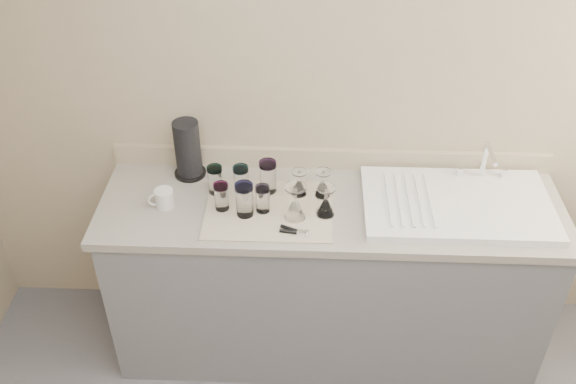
{
  "coord_description": "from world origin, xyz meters",
  "views": [
    {
      "loc": [
        -0.1,
        -1.03,
        2.66
      ],
      "look_at": [
        -0.19,
        1.15,
        1.0
      ],
      "focal_mm": 40.0,
      "sensor_mm": 36.0,
      "label": 1
    }
  ],
  "objects_px": {
    "goblet_back_left": "(299,186)",
    "goblet_front_left": "(295,207)",
    "sink_unit": "(457,204)",
    "tumbler_teal": "(215,180)",
    "goblet_back_right": "(323,187)",
    "paper_towel_roll": "(188,150)",
    "tumbler_cyan": "(241,180)",
    "can_opener": "(294,231)",
    "tumbler_magenta": "(221,196)",
    "goblet_front_right": "(326,205)",
    "tumbler_blue": "(244,199)",
    "white_mug": "(164,198)",
    "tumbler_lavender": "(263,199)",
    "tumbler_purple": "(268,177)"
  },
  "relations": [
    {
      "from": "can_opener",
      "to": "paper_towel_roll",
      "type": "height_order",
      "value": "paper_towel_roll"
    },
    {
      "from": "sink_unit",
      "to": "goblet_back_right",
      "type": "relative_size",
      "value": 6.34
    },
    {
      "from": "goblet_front_left",
      "to": "can_opener",
      "type": "relative_size",
      "value": 1.31
    },
    {
      "from": "tumbler_blue",
      "to": "white_mug",
      "type": "xyz_separation_m",
      "value": [
        -0.36,
        0.05,
        -0.05
      ]
    },
    {
      "from": "goblet_front_left",
      "to": "can_opener",
      "type": "bearing_deg",
      "value": -89.58
    },
    {
      "from": "tumbler_blue",
      "to": "goblet_front_left",
      "type": "relative_size",
      "value": 0.96
    },
    {
      "from": "goblet_back_left",
      "to": "goblet_front_left",
      "type": "relative_size",
      "value": 0.75
    },
    {
      "from": "tumbler_teal",
      "to": "tumbler_cyan",
      "type": "distance_m",
      "value": 0.12
    },
    {
      "from": "tumbler_teal",
      "to": "tumbler_magenta",
      "type": "xyz_separation_m",
      "value": [
        0.04,
        -0.12,
        -0.0
      ]
    },
    {
      "from": "tumbler_teal",
      "to": "tumbler_blue",
      "type": "height_order",
      "value": "tumbler_blue"
    },
    {
      "from": "tumbler_magenta",
      "to": "goblet_back_right",
      "type": "xyz_separation_m",
      "value": [
        0.44,
        0.11,
        -0.02
      ]
    },
    {
      "from": "tumbler_teal",
      "to": "paper_towel_roll",
      "type": "height_order",
      "value": "paper_towel_roll"
    },
    {
      "from": "tumbler_cyan",
      "to": "goblet_back_left",
      "type": "relative_size",
      "value": 1.15
    },
    {
      "from": "tumbler_teal",
      "to": "can_opener",
      "type": "bearing_deg",
      "value": -36.32
    },
    {
      "from": "tumbler_magenta",
      "to": "tumbler_lavender",
      "type": "bearing_deg",
      "value": -2.27
    },
    {
      "from": "tumbler_magenta",
      "to": "goblet_front_right",
      "type": "bearing_deg",
      "value": -2.54
    },
    {
      "from": "tumbler_lavender",
      "to": "paper_towel_roll",
      "type": "xyz_separation_m",
      "value": [
        -0.36,
        0.27,
        0.06
      ]
    },
    {
      "from": "tumbler_purple",
      "to": "white_mug",
      "type": "bearing_deg",
      "value": -165.16
    },
    {
      "from": "tumbler_purple",
      "to": "can_opener",
      "type": "bearing_deg",
      "value": -65.83
    },
    {
      "from": "tumbler_magenta",
      "to": "can_opener",
      "type": "distance_m",
      "value": 0.36
    },
    {
      "from": "tumbler_teal",
      "to": "tumbler_cyan",
      "type": "relative_size",
      "value": 0.97
    },
    {
      "from": "tumbler_cyan",
      "to": "goblet_back_right",
      "type": "bearing_deg",
      "value": 0.05
    },
    {
      "from": "goblet_back_right",
      "to": "paper_towel_roll",
      "type": "bearing_deg",
      "value": 166.69
    },
    {
      "from": "can_opener",
      "to": "tumbler_magenta",
      "type": "bearing_deg",
      "value": 154.89
    },
    {
      "from": "tumbler_lavender",
      "to": "can_opener",
      "type": "relative_size",
      "value": 1.01
    },
    {
      "from": "sink_unit",
      "to": "tumbler_cyan",
      "type": "height_order",
      "value": "sink_unit"
    },
    {
      "from": "goblet_back_left",
      "to": "can_opener",
      "type": "xyz_separation_m",
      "value": [
        -0.01,
        -0.27,
        -0.03
      ]
    },
    {
      "from": "paper_towel_roll",
      "to": "tumbler_lavender",
      "type": "bearing_deg",
      "value": -36.52
    },
    {
      "from": "tumbler_cyan",
      "to": "white_mug",
      "type": "relative_size",
      "value": 1.13
    },
    {
      "from": "tumbler_cyan",
      "to": "goblet_front_right",
      "type": "distance_m",
      "value": 0.4
    },
    {
      "from": "goblet_back_right",
      "to": "goblet_front_right",
      "type": "height_order",
      "value": "goblet_front_right"
    },
    {
      "from": "white_mug",
      "to": "tumbler_lavender",
      "type": "bearing_deg",
      "value": -2.97
    },
    {
      "from": "sink_unit",
      "to": "tumbler_teal",
      "type": "bearing_deg",
      "value": 177.04
    },
    {
      "from": "tumbler_blue",
      "to": "white_mug",
      "type": "height_order",
      "value": "tumbler_blue"
    },
    {
      "from": "can_opener",
      "to": "white_mug",
      "type": "relative_size",
      "value": 1.01
    },
    {
      "from": "sink_unit",
      "to": "goblet_back_right",
      "type": "bearing_deg",
      "value": 174.82
    },
    {
      "from": "goblet_back_left",
      "to": "goblet_back_right",
      "type": "height_order",
      "value": "goblet_back_right"
    },
    {
      "from": "tumbler_blue",
      "to": "tumbler_magenta",
      "type": "bearing_deg",
      "value": 161.07
    },
    {
      "from": "sink_unit",
      "to": "tumbler_blue",
      "type": "distance_m",
      "value": 0.93
    },
    {
      "from": "tumbler_magenta",
      "to": "can_opener",
      "type": "height_order",
      "value": "tumbler_magenta"
    },
    {
      "from": "sink_unit",
      "to": "tumbler_magenta",
      "type": "xyz_separation_m",
      "value": [
        -1.03,
        -0.06,
        0.05
      ]
    },
    {
      "from": "sink_unit",
      "to": "goblet_front_left",
      "type": "height_order",
      "value": "sink_unit"
    },
    {
      "from": "can_opener",
      "to": "sink_unit",
      "type": "bearing_deg",
      "value": 16.55
    },
    {
      "from": "sink_unit",
      "to": "goblet_front_left",
      "type": "xyz_separation_m",
      "value": [
        -0.71,
        -0.11,
        0.04
      ]
    },
    {
      "from": "goblet_front_left",
      "to": "goblet_back_left",
      "type": "bearing_deg",
      "value": 85.58
    },
    {
      "from": "tumbler_cyan",
      "to": "tumbler_blue",
      "type": "height_order",
      "value": "tumbler_blue"
    },
    {
      "from": "sink_unit",
      "to": "tumbler_teal",
      "type": "relative_size",
      "value": 6.02
    },
    {
      "from": "can_opener",
      "to": "white_mug",
      "type": "xyz_separation_m",
      "value": [
        -0.58,
        0.17,
        0.03
      ]
    },
    {
      "from": "tumbler_magenta",
      "to": "tumbler_blue",
      "type": "relative_size",
      "value": 0.82
    },
    {
      "from": "tumbler_magenta",
      "to": "goblet_front_right",
      "type": "distance_m",
      "value": 0.45
    }
  ]
}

